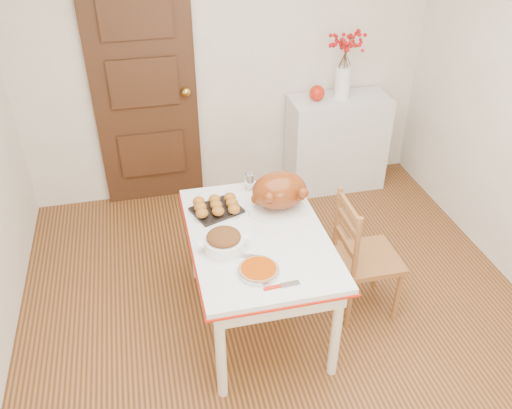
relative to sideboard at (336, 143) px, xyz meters
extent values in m
cube|color=#42280F|center=(-0.95, -1.78, -0.44)|extent=(3.50, 4.00, 0.00)
cube|color=silver|center=(-0.95, 0.22, 0.81)|extent=(3.50, 0.00, 2.50)
cube|color=#361F15|center=(-1.65, 0.19, 0.59)|extent=(0.85, 0.06, 2.06)
cube|color=silver|center=(0.00, 0.00, 0.00)|extent=(0.87, 0.39, 0.87)
sphere|color=red|center=(-0.22, 0.00, 0.50)|extent=(0.13, 0.13, 0.13)
cylinder|color=#9D3500|center=(-1.19, -1.89, 0.32)|extent=(0.29, 0.29, 0.05)
cylinder|color=white|center=(-1.04, -1.03, 0.35)|extent=(0.08, 0.08, 0.12)
camera|label=1|loc=(-1.71, -4.02, 2.22)|focal=37.02mm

